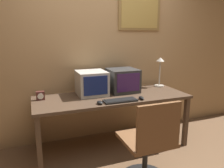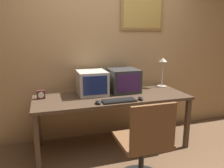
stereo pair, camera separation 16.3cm
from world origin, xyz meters
name	(u,v)px [view 1 (the left image)]	position (x,y,z in m)	size (l,w,h in m)	color
wall_back	(101,51)	(0.01, 1.14, 1.31)	(8.00, 0.08, 2.60)	tan
desk	(112,101)	(0.00, 0.67, 0.67)	(2.03, 0.76, 0.74)	#4C3828
monitor_left	(92,83)	(-0.24, 0.83, 0.90)	(0.38, 0.41, 0.32)	#B7B2A8
monitor_right	(123,80)	(0.23, 0.84, 0.90)	(0.40, 0.40, 0.32)	#333333
keyboard_main	(120,100)	(0.01, 0.40, 0.75)	(0.41, 0.16, 0.03)	black
mouse_near_keyboard	(141,98)	(0.29, 0.38, 0.76)	(0.06, 0.11, 0.04)	black
mouse_far_corner	(100,103)	(-0.26, 0.39, 0.76)	(0.07, 0.10, 0.04)	black
desk_clock	(40,96)	(-0.90, 0.81, 0.79)	(0.10, 0.06, 0.11)	#4C231E
desk_lamp	(160,68)	(0.90, 0.93, 1.03)	(0.15, 0.15, 0.45)	#B2A899
office_chair	(149,148)	(0.07, -0.20, 0.41)	(0.51, 0.51, 0.93)	black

